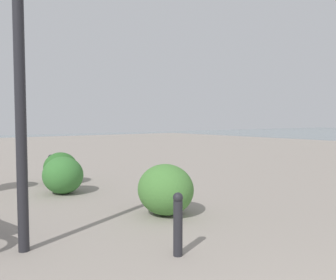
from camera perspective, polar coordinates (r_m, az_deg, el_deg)
The scene contains 6 objects.
lamppost at distance 4.90m, azimuth -23.54°, elevation 12.34°, with size 0.98×0.28×3.76m.
bollard_near at distance 4.49m, azimuth 1.66°, elevation -13.64°, with size 0.13×0.13×0.82m.
bollard_mid at distance 10.10m, azimuth -18.96°, elevation -4.41°, with size 0.13×0.13×0.78m.
shrub_low at distance 9.87m, azimuth -17.46°, elevation -4.44°, with size 1.00×0.90×0.85m.
shrub_round at distance 8.48m, azimuth -17.11°, elevation -5.61°, with size 1.03×0.93×0.88m.
shrub_wide at distance 6.33m, azimuth -0.42°, elevation -8.24°, with size 1.10×0.99×0.93m.
Camera 1 is at (-0.19, 2.16, 1.74)m, focal length 36.58 mm.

